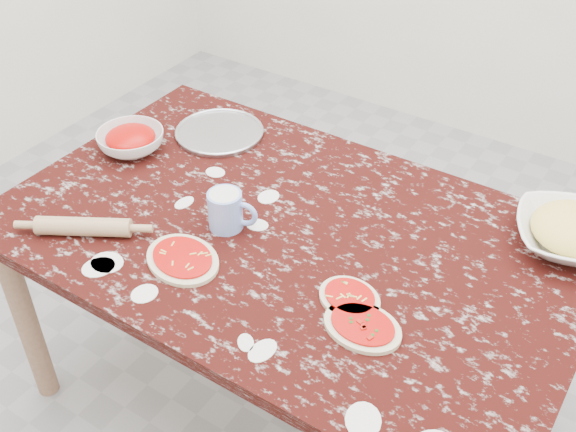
# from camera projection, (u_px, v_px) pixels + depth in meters

# --- Properties ---
(ground) EXTENTS (4.00, 4.00, 0.00)m
(ground) POSITION_uv_depth(u_px,v_px,m) (288.00, 399.00, 2.37)
(ground) COLOR gray
(worktable) EXTENTS (1.60, 1.00, 0.75)m
(worktable) POSITION_uv_depth(u_px,v_px,m) (288.00, 253.00, 1.96)
(worktable) COLOR black
(worktable) RESTS_ON ground
(pizza_tray) EXTENTS (0.31, 0.31, 0.01)m
(pizza_tray) POSITION_uv_depth(u_px,v_px,m) (219.00, 133.00, 2.30)
(pizza_tray) COLOR #B2B2B7
(pizza_tray) RESTS_ON worktable
(sauce_bowl) EXTENTS (0.28, 0.28, 0.07)m
(sauce_bowl) POSITION_uv_depth(u_px,v_px,m) (131.00, 141.00, 2.21)
(sauce_bowl) COLOR white
(sauce_bowl) RESTS_ON worktable
(cheese_bowl) EXTENTS (0.38, 0.38, 0.07)m
(cheese_bowl) POSITION_uv_depth(u_px,v_px,m) (572.00, 235.00, 1.83)
(cheese_bowl) COLOR white
(cheese_bowl) RESTS_ON worktable
(flour_mug) EXTENTS (0.14, 0.10, 0.11)m
(flour_mug) POSITION_uv_depth(u_px,v_px,m) (227.00, 210.00, 1.88)
(flour_mug) COLOR #809DE7
(flour_mug) RESTS_ON worktable
(pizza_left) EXTENTS (0.26, 0.22, 0.02)m
(pizza_left) POSITION_uv_depth(u_px,v_px,m) (183.00, 259.00, 1.80)
(pizza_left) COLOR beige
(pizza_left) RESTS_ON worktable
(pizza_mid) EXTENTS (0.19, 0.17, 0.02)m
(pizza_mid) POSITION_uv_depth(u_px,v_px,m) (350.00, 298.00, 1.69)
(pizza_mid) COLOR beige
(pizza_mid) RESTS_ON worktable
(pizza_right) EXTENTS (0.20, 0.16, 0.02)m
(pizza_right) POSITION_uv_depth(u_px,v_px,m) (362.00, 327.00, 1.61)
(pizza_right) COLOR beige
(pizza_right) RESTS_ON worktable
(rolling_pin) EXTENTS (0.25, 0.18, 0.05)m
(rolling_pin) POSITION_uv_depth(u_px,v_px,m) (83.00, 227.00, 1.88)
(rolling_pin) COLOR tan
(rolling_pin) RESTS_ON worktable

